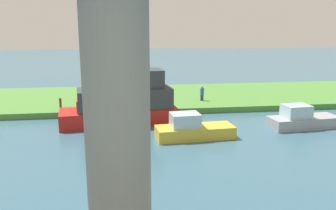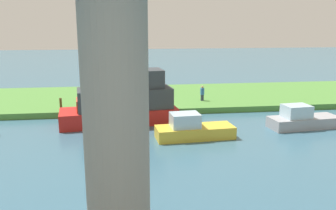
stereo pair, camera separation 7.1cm
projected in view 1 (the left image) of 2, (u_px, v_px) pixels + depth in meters
ground_plane at (151, 116)px, 29.29m from camera, size 160.00×160.00×0.00m
grassy_bank at (146, 98)px, 35.03m from camera, size 80.00×12.00×0.50m
bridge_pylon at (117, 117)px, 10.76m from camera, size 2.02×2.02×9.26m
person_on_bank at (202, 93)px, 32.49m from camera, size 0.49×0.49×1.39m
mooring_post at (60, 103)px, 29.69m from camera, size 0.20×0.20×0.83m
pontoon_yellow at (123, 102)px, 26.70m from camera, size 8.95×3.90×4.43m
motorboat_red at (302, 119)px, 25.78m from camera, size 5.29×2.35×1.71m
houseboat_blue at (192, 129)px, 23.37m from camera, size 5.25×2.18×1.71m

